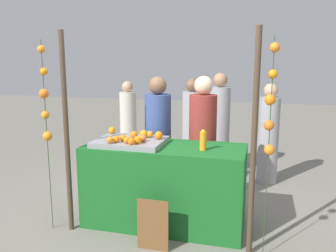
{
  "coord_description": "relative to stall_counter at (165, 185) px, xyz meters",
  "views": [
    {
      "loc": [
        1.04,
        -3.74,
        1.91
      ],
      "look_at": [
        0.0,
        0.15,
        1.13
      ],
      "focal_mm": 37.98,
      "sensor_mm": 36.0,
      "label": 1
    }
  ],
  "objects": [
    {
      "name": "orange_6",
      "position": [
        -0.73,
        0.2,
        0.57
      ],
      "size": [
        0.08,
        0.08,
        0.08
      ],
      "primitive_type": "sphere",
      "color": "orange",
      "rests_on": "orange_tray"
    },
    {
      "name": "ground_plane",
      "position": [
        0.0,
        0.0,
        -0.47
      ],
      "size": [
        24.0,
        24.0,
        0.0
      ],
      "primitive_type": "plane",
      "color": "gray"
    },
    {
      "name": "orange_8",
      "position": [
        -0.36,
        -0.22,
        0.56
      ],
      "size": [
        0.07,
        0.07,
        0.07
      ],
      "primitive_type": "sphere",
      "color": "orange",
      "rests_on": "orange_tray"
    },
    {
      "name": "crowd_person_3",
      "position": [
        -1.32,
        2.27,
        0.23
      ],
      "size": [
        0.3,
        0.3,
        1.5
      ],
      "color": "beige",
      "rests_on": "ground_plane"
    },
    {
      "name": "orange_7",
      "position": [
        -0.21,
        0.11,
        0.57
      ],
      "size": [
        0.08,
        0.08,
        0.08
      ],
      "primitive_type": "sphere",
      "color": "orange",
      "rests_on": "orange_tray"
    },
    {
      "name": "juice_bottle",
      "position": [
        0.45,
        -0.08,
        0.57
      ],
      "size": [
        0.07,
        0.07,
        0.22
      ],
      "color": "orange",
      "rests_on": "stall_counter"
    },
    {
      "name": "garland_strand_right",
      "position": [
        1.12,
        -0.44,
        1.0
      ],
      "size": [
        0.12,
        0.11,
        2.1
      ],
      "color": "#2D4C23",
      "rests_on": "ground_plane"
    },
    {
      "name": "vendor_right",
      "position": [
        0.34,
        0.53,
        0.32
      ],
      "size": [
        0.34,
        0.34,
        1.7
      ],
      "color": "maroon",
      "rests_on": "ground_plane"
    },
    {
      "name": "orange_2",
      "position": [
        -0.24,
        -0.22,
        0.57
      ],
      "size": [
        0.09,
        0.09,
        0.09
      ],
      "primitive_type": "sphere",
      "color": "orange",
      "rests_on": "orange_tray"
    },
    {
      "name": "orange_10",
      "position": [
        -0.49,
        -0.22,
        0.56
      ],
      "size": [
        0.07,
        0.07,
        0.07
      ],
      "primitive_type": "sphere",
      "color": "orange",
      "rests_on": "orange_tray"
    },
    {
      "name": "canopy_post_left",
      "position": [
        -0.98,
        -0.41,
        0.63
      ],
      "size": [
        0.06,
        0.06,
        2.19
      ],
      "primitive_type": "cylinder",
      "color": "#473828",
      "rests_on": "ground_plane"
    },
    {
      "name": "garland_strand_left",
      "position": [
        -1.2,
        -0.45,
        0.98
      ],
      "size": [
        0.11,
        0.11,
        2.1
      ],
      "color": "#2D4C23",
      "rests_on": "ground_plane"
    },
    {
      "name": "crowd_person_1",
      "position": [
        0.38,
        1.97,
        0.31
      ],
      "size": [
        0.34,
        0.34,
        1.68
      ],
      "color": "#99999E",
      "rests_on": "ground_plane"
    },
    {
      "name": "canopy_post_right",
      "position": [
        0.98,
        -0.41,
        0.63
      ],
      "size": [
        0.06,
        0.06,
        2.19
      ],
      "primitive_type": "cylinder",
      "color": "#473828",
      "rests_on": "ground_plane"
    },
    {
      "name": "orange_4",
      "position": [
        -0.44,
        -0.14,
        0.56
      ],
      "size": [
        0.07,
        0.07,
        0.07
      ],
      "primitive_type": "sphere",
      "color": "orange",
      "rests_on": "orange_tray"
    },
    {
      "name": "orange_3",
      "position": [
        -0.29,
        -0.28,
        0.56
      ],
      "size": [
        0.07,
        0.07,
        0.07
      ],
      "primitive_type": "sphere",
      "color": "orange",
      "rests_on": "orange_tray"
    },
    {
      "name": "chalkboard_sign",
      "position": [
        0.04,
        -0.59,
        -0.21
      ],
      "size": [
        0.32,
        0.03,
        0.54
      ],
      "color": "brown",
      "rests_on": "ground_plane"
    },
    {
      "name": "orange_0",
      "position": [
        -0.22,
        -0.11,
        0.57
      ],
      "size": [
        0.08,
        0.08,
        0.08
      ],
      "primitive_type": "sphere",
      "color": "orange",
      "rests_on": "orange_tray"
    },
    {
      "name": "crowd_person_0",
      "position": [
        -0.06,
        1.91,
        0.27
      ],
      "size": [
        0.32,
        0.32,
        1.59
      ],
      "color": "#99999E",
      "rests_on": "ground_plane"
    },
    {
      "name": "orange_1",
      "position": [
        -0.54,
        -0.28,
        0.57
      ],
      "size": [
        0.08,
        0.08,
        0.08
      ],
      "primitive_type": "sphere",
      "color": "orange",
      "rests_on": "orange_tray"
    },
    {
      "name": "orange_tray",
      "position": [
        -0.4,
        -0.04,
        0.5
      ],
      "size": [
        0.77,
        0.59,
        0.06
      ],
      "primitive_type": "cube",
      "color": "gray",
      "rests_on": "stall_counter"
    },
    {
      "name": "orange_5",
      "position": [
        -0.28,
        0.09,
        0.57
      ],
      "size": [
        0.09,
        0.09,
        0.09
      ],
      "primitive_type": "sphere",
      "color": "orange",
      "rests_on": "orange_tray"
    },
    {
      "name": "stall_counter",
      "position": [
        0.0,
        0.0,
        0.0
      ],
      "size": [
        1.81,
        0.75,
        0.93
      ],
      "primitive_type": "cube",
      "color": "#196023",
      "rests_on": "ground_plane"
    },
    {
      "name": "crowd_person_2",
      "position": [
        1.15,
        1.76,
        0.25
      ],
      "size": [
        0.31,
        0.31,
        1.54
      ],
      "color": "#99999E",
      "rests_on": "ground_plane"
    },
    {
      "name": "vendor_left",
      "position": [
        -0.25,
        0.57,
        0.31
      ],
      "size": [
        0.34,
        0.34,
        1.68
      ],
      "color": "#384C8C",
      "rests_on": "ground_plane"
    },
    {
      "name": "orange_9",
      "position": [
        -0.08,
        0.06,
        0.57
      ],
      "size": [
        0.09,
        0.09,
        0.09
      ],
      "primitive_type": "sphere",
      "color": "orange",
      "rests_on": "orange_tray"
    },
    {
      "name": "orange_11",
      "position": [
        -0.36,
        -0.01,
        0.57
      ],
      "size": [
        0.09,
        0.09,
        0.09
      ],
      "primitive_type": "sphere",
      "color": "orange",
      "rests_on": "orange_tray"
    }
  ]
}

